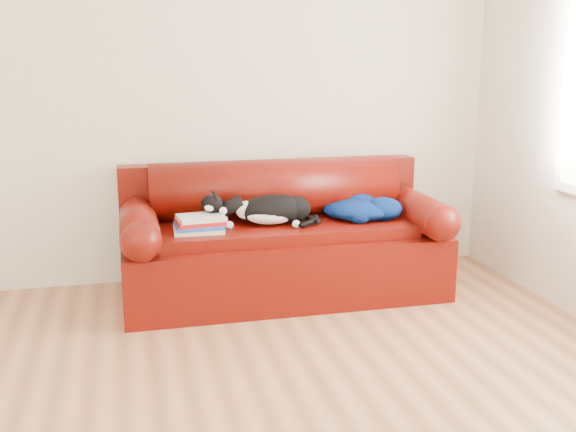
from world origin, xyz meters
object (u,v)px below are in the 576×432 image
at_px(book_stack, 200,224).
at_px(blanket, 362,208).
at_px(sofa_base, 283,260).
at_px(cat, 273,210).

distance_m(book_stack, blanket, 1.10).
height_order(book_stack, blanket, blanket).
bearing_deg(sofa_base, book_stack, -167.53).
height_order(book_stack, cat, cat).
bearing_deg(cat, book_stack, -162.70).
relative_size(cat, blanket, 1.30).
height_order(sofa_base, cat, cat).
height_order(sofa_base, book_stack, book_stack).
distance_m(sofa_base, book_stack, 0.65).
bearing_deg(book_stack, cat, 8.35).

